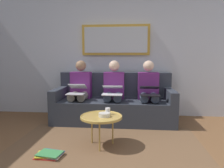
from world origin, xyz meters
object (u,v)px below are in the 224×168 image
object	(u,v)px
person_middle	(114,89)
laptop_white	(113,90)
magazine_stack	(49,154)
coffee_table	(101,117)
cup	(108,111)
framed_mirror	(116,40)
laptop_silver	(77,90)
person_left	(148,90)
person_right	(80,89)
laptop_black	(150,91)
bowl	(104,115)
couch	(114,104)

from	to	relation	value
person_middle	laptop_white	bearing A→B (deg)	90.00
magazine_stack	laptop_white	bearing A→B (deg)	-117.09
coffee_table	cup	size ratio (longest dim) A/B	6.23
framed_mirror	laptop_silver	distance (m)	1.31
person_left	person_middle	distance (m)	0.64
laptop_white	person_middle	bearing A→B (deg)	-90.00
coffee_table	person_left	bearing A→B (deg)	-121.69
person_right	laptop_silver	size ratio (longest dim) A/B	2.94
laptop_black	laptop_silver	size ratio (longest dim) A/B	0.89
person_left	person_middle	xyz separation A→B (m)	(0.64, 0.00, 0.00)
framed_mirror	bowl	world-z (taller)	framed_mirror
framed_mirror	laptop_white	bearing A→B (deg)	90.00
bowl	laptop_white	distance (m)	0.95
bowl	person_middle	bearing A→B (deg)	-91.30
person_right	magazine_stack	xyz separation A→B (m)	(0.01, 1.52, -0.58)
cup	magazine_stack	xyz separation A→B (m)	(0.66, 0.46, -0.43)
framed_mirror	cup	bearing A→B (deg)	90.23
framed_mirror	laptop_white	xyz separation A→B (m)	(0.00, 0.70, -0.92)
framed_mirror	person_left	world-z (taller)	framed_mirror
person_middle	couch	bearing A→B (deg)	-90.00
coffee_table	person_middle	distance (m)	1.17
coffee_table	person_right	bearing A→B (deg)	-63.59
laptop_silver	magazine_stack	bearing A→B (deg)	89.43
cup	laptop_silver	distance (m)	1.06
laptop_black	person_right	xyz separation A→B (m)	(1.28, -0.24, -0.02)
laptop_black	laptop_silver	xyz separation A→B (m)	(1.28, -0.01, 0.00)
coffee_table	person_left	size ratio (longest dim) A/B	0.49
person_left	laptop_black	world-z (taller)	person_left
person_left	person_middle	world-z (taller)	same
person_left	laptop_black	distance (m)	0.24
person_left	bowl	bearing A→B (deg)	60.36
laptop_white	laptop_silver	distance (m)	0.64
laptop_black	framed_mirror	bearing A→B (deg)	-47.53
bowl	person_left	size ratio (longest dim) A/B	0.13
couch	bowl	distance (m)	1.25
coffee_table	laptop_black	world-z (taller)	laptop_black
magazine_stack	cup	bearing A→B (deg)	-144.85
couch	framed_mirror	size ratio (longest dim) A/B	1.61
person_right	laptop_silver	distance (m)	0.23
laptop_silver	person_right	bearing A→B (deg)	-90.00
person_left	laptop_white	bearing A→B (deg)	20.61
bowl	person_left	xyz separation A→B (m)	(-0.67, -1.17, 0.17)
laptop_silver	magazine_stack	world-z (taller)	laptop_silver
laptop_black	couch	bearing A→B (deg)	-25.90
framed_mirror	person_right	bearing A→B (deg)	35.53
laptop_silver	coffee_table	bearing A→B (deg)	121.78
couch	person_left	size ratio (longest dim) A/B	1.93
couch	person_middle	world-z (taller)	person_middle
framed_mirror	laptop_silver	world-z (taller)	framed_mirror
cup	bowl	world-z (taller)	cup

